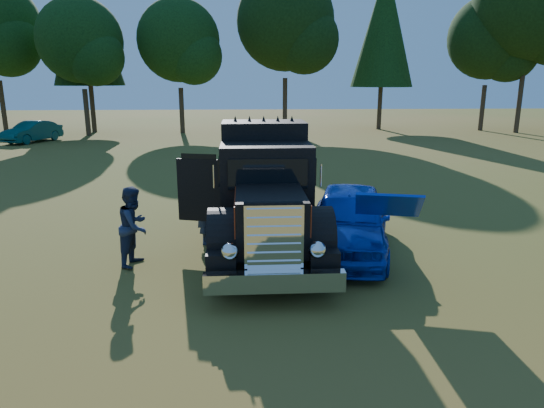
{
  "coord_description": "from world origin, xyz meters",
  "views": [
    {
      "loc": [
        0.66,
        -8.66,
        3.99
      ],
      "look_at": [
        1.28,
        1.75,
        1.32
      ],
      "focal_mm": 32.0,
      "sensor_mm": 36.0,
      "label": 1
    }
  ],
  "objects": [
    {
      "name": "ground",
      "position": [
        0.0,
        0.0,
        0.0
      ],
      "size": [
        120.0,
        120.0,
        0.0
      ],
      "primitive_type": "plane",
      "color": "#3E5418",
      "rests_on": "ground"
    },
    {
      "name": "treeline",
      "position": [
        0.69,
        27.51,
        7.83
      ],
      "size": [
        72.1,
        24.04,
        13.84
      ],
      "color": "#2D2116",
      "rests_on": "ground"
    },
    {
      "name": "diamond_t_truck",
      "position": [
        1.17,
        2.55,
        1.28
      ],
      "size": [
        3.35,
        7.16,
        3.0
      ],
      "color": "black",
      "rests_on": "ground"
    },
    {
      "name": "hotrod_coupe",
      "position": [
        3.14,
        2.25,
        0.79
      ],
      "size": [
        2.93,
        4.9,
        1.89
      ],
      "color": "#0715AA",
      "rests_on": "ground"
    },
    {
      "name": "spectator_near",
      "position": [
        -0.3,
        3.04,
        0.82
      ],
      "size": [
        0.41,
        0.61,
        1.64
      ],
      "primitive_type": "imported",
      "rotation": [
        0.0,
        0.0,
        1.6
      ],
      "color": "#202D4B",
      "rests_on": "ground"
    },
    {
      "name": "spectator_far",
      "position": [
        -1.75,
        1.67,
        0.89
      ],
      "size": [
        0.87,
        1.0,
        1.77
      ],
      "primitive_type": "imported",
      "rotation": [
        0.0,
        0.0,
        1.31
      ],
      "color": "#22264F",
      "rests_on": "ground"
    },
    {
      "name": "distant_teal_car",
      "position": [
        -13.21,
        24.29,
        0.68
      ],
      "size": [
        2.89,
        4.39,
        1.37
      ],
      "primitive_type": "imported",
      "rotation": [
        0.0,
        0.0,
        -0.38
      ],
      "color": "#083432",
      "rests_on": "ground"
    }
  ]
}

